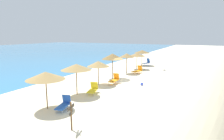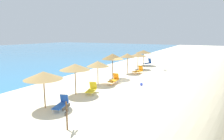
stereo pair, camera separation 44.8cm
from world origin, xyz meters
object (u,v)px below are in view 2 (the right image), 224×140
Objects in this scene: beach_umbrella_5 at (138,55)px; lounge_chair_2 at (92,89)px; beach_umbrella_0 at (43,75)px; beach_umbrella_4 at (127,55)px; beach_umbrella_1 at (75,67)px; lounge_chair_4 at (114,79)px; beach_umbrella_3 at (113,56)px; lounge_chair_3 at (138,70)px; beach_ball at (141,84)px; lounge_chair_0 at (61,104)px; beach_umbrella_6 at (143,52)px; beach_umbrella_2 at (98,64)px; lounge_chair_1 at (148,62)px; cooler_box at (165,70)px; wooden_signpost at (67,113)px.

lounge_chair_2 is (-13.28, -0.76, -1.77)m from beach_umbrella_5.
beach_umbrella_0 is 0.99× the size of beach_umbrella_4.
lounge_chair_4 is (4.80, -1.19, -1.94)m from beach_umbrella_1.
beach_umbrella_3 is 1.69× the size of lounge_chair_3.
beach_umbrella_4 is at bearing -101.64° from lounge_chair_2.
beach_umbrella_1 is 1.54× the size of lounge_chair_3.
beach_umbrella_3 is 9.37× the size of beach_ball.
lounge_chair_2 is at bearing 147.09° from beach_ball.
lounge_chair_0 is at bearing 88.18° from lounge_chair_4.
beach_umbrella_4 is 1.03× the size of beach_umbrella_6.
lounge_chair_0 is at bearing 162.22° from beach_ball.
beach_umbrella_2 is at bearing -179.69° from beach_umbrella_6.
lounge_chair_1 is (4.25, -0.21, -1.65)m from beach_umbrella_5.
beach_umbrella_5 is 13.41m from lounge_chair_2.
lounge_chair_4 is at bearing -106.14° from lounge_chair_0.
beach_umbrella_5 reaches higher than lounge_chair_3.
lounge_chair_4 is at bearing -108.98° from lounge_chair_2.
beach_umbrella_0 is at bearing -179.02° from beach_umbrella_3.
lounge_chair_2 is 1.02× the size of lounge_chair_4.
beach_umbrella_4 is 6.10m from cooler_box.
beach_umbrella_1 is 0.91× the size of beach_umbrella_3.
lounge_chair_2 is (-9.65, -0.86, -1.99)m from beach_umbrella_4.
beach_umbrella_4 is at bearing -2.48° from beach_umbrella_2.
lounge_chair_4 is (1.04, -1.31, -1.70)m from beach_umbrella_2.
beach_umbrella_6 reaches higher than lounge_chair_4.
lounge_chair_1 reaches higher than beach_ball.
beach_umbrella_0 is at bearing -178.47° from beach_umbrella_1.
beach_umbrella_3 is at bearing 113.31° from lounge_chair_1.
beach_umbrella_4 is 1.67× the size of wooden_signpost.
beach_umbrella_6 is at bearing 0.76° from beach_umbrella_0.
cooler_box is at bearing 160.05° from lounge_chair_1.
beach_umbrella_3 reaches higher than beach_umbrella_6.
beach_umbrella_5 is (17.68, -0.19, -0.17)m from beach_umbrella_0.
lounge_chair_1 is 3.38× the size of cooler_box.
lounge_chair_4 is 3.69× the size of cooler_box.
lounge_chair_1 is 17.53m from lounge_chair_2.
beach_ball is at bearing -124.21° from lounge_chair_0.
lounge_chair_2 is at bearing -175.86° from beach_umbrella_6.
lounge_chair_4 is 10.40m from wooden_signpost.
beach_umbrella_4 is at bearing 178.30° from beach_umbrella_5.
lounge_chair_1 is 0.92× the size of lounge_chair_4.
lounge_chair_2 is at bearing -49.57° from beach_umbrella_1.
beach_umbrella_3 reaches higher than beach_umbrella_5.
beach_umbrella_1 is 1.09× the size of beach_umbrella_5.
beach_umbrella_2 is 1.00× the size of beach_umbrella_5.
lounge_chair_3 is (11.25, -1.46, -2.01)m from beach_umbrella_1.
lounge_chair_1 reaches higher than lounge_chair_0.
cooler_box is (-3.86, -3.71, -0.34)m from lounge_chair_1.
beach_umbrella_4 is 1.69× the size of lounge_chair_0.
lounge_chair_2 is 10.37m from lounge_chair_3.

